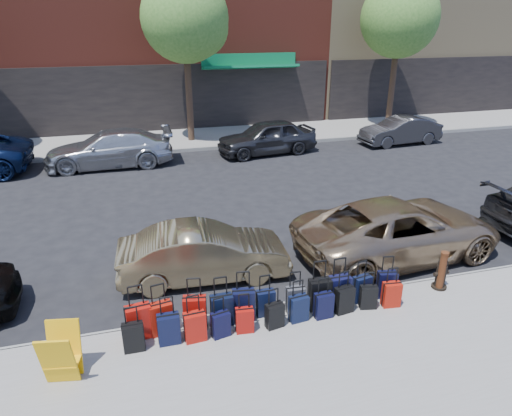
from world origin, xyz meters
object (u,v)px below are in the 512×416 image
object	(u,v)px
bollard	(442,270)
display_rack	(61,355)
car_near_1	(204,253)
car_far_3	(400,131)
tree_right	(402,20)
fire_hydrant	(441,274)
car_near_2	(399,229)
car_far_2	(267,137)
suitcase_front_5	(265,303)
car_far_1	(109,149)
tree_center	(188,21)

from	to	relation	value
bollard	display_rack	world-z (taller)	display_rack
car_near_1	car_far_3	world-z (taller)	car_far_3
tree_right	fire_hydrant	world-z (taller)	tree_right
car_far_3	tree_right	bearing A→B (deg)	152.98
car_near_2	display_rack	bearing A→B (deg)	103.09
car_near_2	car_far_2	distance (m)	9.80
suitcase_front_5	car_far_3	distance (m)	15.19
suitcase_front_5	car_far_2	size ratio (longest dim) A/B	0.20
tree_right	car_far_3	world-z (taller)	tree_right
display_rack	car_near_2	bearing A→B (deg)	28.86
suitcase_front_5	display_rack	distance (m)	3.70
car_far_3	suitcase_front_5	bearing A→B (deg)	-45.44
tree_right	car_far_3	size ratio (longest dim) A/B	1.89
car_near_2	car_far_1	xyz separation A→B (m)	(-7.04, 9.70, -0.00)
tree_center	suitcase_front_5	world-z (taller)	tree_center
bollard	car_far_2	xyz separation A→B (m)	(-0.37, 11.64, 0.12)
tree_right	suitcase_front_5	distance (m)	18.80
bollard	car_far_3	xyz separation A→B (m)	(6.15, 11.56, 0.02)
suitcase_front_5	fire_hydrant	xyz separation A→B (m)	(3.89, -0.08, 0.06)
tree_center	fire_hydrant	size ratio (longest dim) A/B	10.18
suitcase_front_5	fire_hydrant	distance (m)	3.90
car_near_2	car_far_2	world-z (taller)	car_far_2
tree_center	display_rack	xyz separation A→B (m)	(-4.30, -15.03, -4.80)
tree_right	car_far_2	bearing A→B (deg)	-160.40
tree_right	car_far_3	xyz separation A→B (m)	(-1.19, -2.82, -4.78)
bollard	display_rack	bearing A→B (deg)	-175.06
car_near_2	car_far_1	bearing A→B (deg)	30.78
car_far_1	car_near_2	bearing A→B (deg)	36.35
suitcase_front_5	car_far_1	distance (m)	11.83
car_far_1	car_far_3	size ratio (longest dim) A/B	1.29
display_rack	car_far_3	world-z (taller)	car_far_3
car_far_2	display_rack	bearing A→B (deg)	-37.22
fire_hydrant	display_rack	world-z (taller)	display_rack
fire_hydrant	car_far_1	xyz separation A→B (m)	(-6.99, 11.49, 0.24)
tree_center	fire_hydrant	bearing A→B (deg)	-77.41
fire_hydrant	bollard	xyz separation A→B (m)	(-0.04, -0.06, 0.13)
bollard	car_far_3	world-z (taller)	car_far_3
tree_right	car_near_2	world-z (taller)	tree_right
tree_right	car_far_1	distance (m)	15.31
fire_hydrant	car_far_2	bearing A→B (deg)	88.38
car_near_2	car_far_2	xyz separation A→B (m)	(-0.46, 9.79, 0.01)
display_rack	car_far_2	distance (m)	14.18
tree_center	bollard	world-z (taller)	tree_center
suitcase_front_5	car_near_2	xyz separation A→B (m)	(3.94, 1.71, 0.30)
fire_hydrant	car_near_2	distance (m)	1.81
car_near_1	display_rack	bearing A→B (deg)	137.81
car_far_2	tree_center	bearing A→B (deg)	-141.82
car_far_2	car_far_3	xyz separation A→B (m)	(6.53, -0.08, -0.10)
bollard	car_far_1	bearing A→B (deg)	121.05
tree_center	car_near_2	bearing A→B (deg)	-75.50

